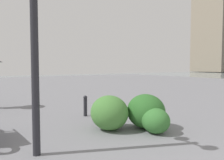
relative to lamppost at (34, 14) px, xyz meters
The scene contains 7 objects.
building_highrise 74.07m from the lamppost, 60.95° to the right, with size 10.11×14.25×28.38m.
lamppost is the anchor object (origin of this frame).
bollard_near 3.56m from the lamppost, 57.28° to the right, with size 0.13×0.13×0.66m.
bollard_mid 4.03m from the lamppost, 42.32° to the right, with size 0.13×0.13×0.69m.
shrub_low 3.04m from the lamppost, 71.77° to the right, with size 1.06×0.95×0.90m.
shrub_round 3.65m from the lamppost, 84.80° to the right, with size 1.08×0.97×0.91m.
shrub_wide 3.64m from the lamppost, 94.45° to the right, with size 0.74×0.67×0.63m.
Camera 1 is at (-0.12, 2.46, 1.66)m, focal length 36.43 mm.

